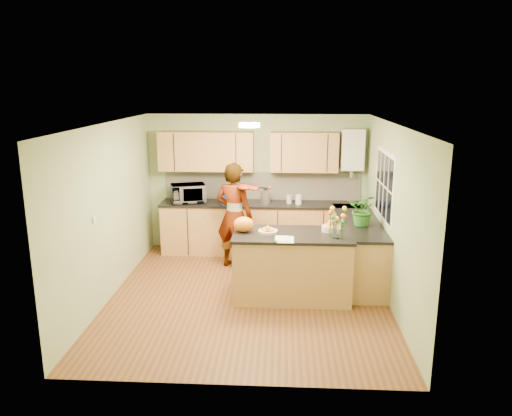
{
  "coord_description": "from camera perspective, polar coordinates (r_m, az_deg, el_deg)",
  "views": [
    {
      "loc": [
        0.49,
        -6.79,
        3.03
      ],
      "look_at": [
        0.08,
        0.5,
        1.2
      ],
      "focal_mm": 35.0,
      "sensor_mm": 36.0,
      "label": 1
    }
  ],
  "objects": [
    {
      "name": "violin",
      "position": [
        7.95,
        -1.27,
        2.42
      ],
      "size": [
        0.71,
        0.62,
        0.18
      ],
      "primitive_type": null,
      "rotation": [
        0.17,
        0.0,
        -0.61
      ],
      "color": "#531905",
      "rests_on": "violinist"
    },
    {
      "name": "window_right",
      "position": [
        7.68,
        14.42,
        2.49
      ],
      "size": [
        0.01,
        1.3,
        1.05
      ],
      "color": "white",
      "rests_on": "wall_right"
    },
    {
      "name": "fruit_dish",
      "position": [
        7.08,
        1.37,
        -2.57
      ],
      "size": [
        0.28,
        0.28,
        0.1
      ],
      "color": "beige",
      "rests_on": "peninsula_island"
    },
    {
      "name": "orange_bag",
      "position": [
        7.13,
        -1.43,
        -1.88
      ],
      "size": [
        0.3,
        0.25,
        0.22
      ],
      "primitive_type": "ellipsoid",
      "rotation": [
        0.0,
        0.0,
        -0.03
      ],
      "color": "orange",
      "rests_on": "peninsula_island"
    },
    {
      "name": "jar_cream",
      "position": [
        8.96,
        3.81,
        1.02
      ],
      "size": [
        0.11,
        0.11,
        0.15
      ],
      "primitive_type": "cylinder",
      "rotation": [
        0.0,
        0.0,
        0.09
      ],
      "color": "beige",
      "rests_on": "back_counter"
    },
    {
      "name": "upper_cabinets",
      "position": [
        8.97,
        -1.1,
        6.48
      ],
      "size": [
        3.2,
        0.34,
        0.7
      ],
      "color": "#B37C47",
      "rests_on": "wall_back"
    },
    {
      "name": "ceiling_lamp",
      "position": [
        7.13,
        -0.77,
        9.46
      ],
      "size": [
        0.3,
        0.3,
        0.07
      ],
      "color": "#FFEABF",
      "rests_on": "ceiling"
    },
    {
      "name": "back_counter",
      "position": [
        9.11,
        0.61,
        -2.27
      ],
      "size": [
        3.64,
        0.62,
        0.94
      ],
      "color": "#B37C47",
      "rests_on": "floor"
    },
    {
      "name": "jar_white",
      "position": [
        8.91,
        4.9,
        0.99
      ],
      "size": [
        0.14,
        0.14,
        0.17
      ],
      "primitive_type": "cylinder",
      "rotation": [
        0.0,
        0.0,
        0.27
      ],
      "color": "white",
      "rests_on": "back_counter"
    },
    {
      "name": "papers",
      "position": [
        6.8,
        3.4,
        -3.6
      ],
      "size": [
        0.23,
        0.31,
        0.01
      ],
      "primitive_type": "cube",
      "color": "white",
      "rests_on": "peninsula_island"
    },
    {
      "name": "splashback",
      "position": [
        9.21,
        0.7,
        2.58
      ],
      "size": [
        3.6,
        0.02,
        0.52
      ],
      "primitive_type": "cube",
      "color": "beige",
      "rests_on": "back_counter"
    },
    {
      "name": "peninsula_island",
      "position": [
        7.24,
        4.13,
        -6.57
      ],
      "size": [
        1.69,
        0.86,
        0.97
      ],
      "color": "#B37C47",
      "rests_on": "floor"
    },
    {
      "name": "microwave",
      "position": [
        9.09,
        -7.76,
        1.68
      ],
      "size": [
        0.69,
        0.56,
        0.33
      ],
      "primitive_type": "imported",
      "rotation": [
        0.0,
        0.0,
        0.31
      ],
      "color": "white",
      "rests_on": "back_counter"
    },
    {
      "name": "boiler",
      "position": [
        9.03,
        10.94,
        6.58
      ],
      "size": [
        0.4,
        0.3,
        0.86
      ],
      "color": "white",
      "rests_on": "wall_back"
    },
    {
      "name": "kettle",
      "position": [
        8.93,
        1.08,
        1.38
      ],
      "size": [
        0.18,
        0.18,
        0.33
      ],
      "rotation": [
        0.0,
        0.0,
        -0.06
      ],
      "color": "silver",
      "rests_on": "back_counter"
    },
    {
      "name": "blue_box",
      "position": [
        8.98,
        -3.15,
        1.34
      ],
      "size": [
        0.35,
        0.3,
        0.24
      ],
      "primitive_type": "cube",
      "rotation": [
        0.0,
        0.0,
        0.3
      ],
      "color": "navy",
      "rests_on": "back_counter"
    },
    {
      "name": "floor",
      "position": [
        7.45,
        -0.87,
        -9.96
      ],
      "size": [
        4.5,
        4.5,
        0.0
      ],
      "primitive_type": "plane",
      "color": "brown",
      "rests_on": "ground"
    },
    {
      "name": "potted_plant",
      "position": [
        7.65,
        12.2,
        -0.18
      ],
      "size": [
        0.57,
        0.54,
        0.51
      ],
      "primitive_type": "imported",
      "rotation": [
        0.0,
        0.0,
        -0.41
      ],
      "color": "#2E7025",
      "rests_on": "right_counter"
    },
    {
      "name": "wall_right",
      "position": [
        7.18,
        15.23,
        -0.82
      ],
      "size": [
        0.02,
        4.5,
        2.5
      ],
      "primitive_type": "cube",
      "color": "#89A375",
      "rests_on": "floor"
    },
    {
      "name": "flower_vase",
      "position": [
        6.86,
        9.29,
        -0.79
      ],
      "size": [
        0.27,
        0.27,
        0.49
      ],
      "rotation": [
        0.0,
        0.0,
        -0.36
      ],
      "color": "silver",
      "rests_on": "peninsula_island"
    },
    {
      "name": "wall_left",
      "position": [
        7.45,
        -16.45,
        -0.38
      ],
      "size": [
        0.02,
        4.5,
        2.5
      ],
      "primitive_type": "cube",
      "color": "#89A375",
      "rests_on": "floor"
    },
    {
      "name": "wall_front",
      "position": [
        4.9,
        -2.79,
        -7.28
      ],
      "size": [
        4.0,
        0.02,
        2.5
      ],
      "primitive_type": "cube",
      "color": "#89A375",
      "rests_on": "floor"
    },
    {
      "name": "orange_bowl",
      "position": [
        7.24,
        8.55,
        -2.12
      ],
      "size": [
        0.26,
        0.26,
        0.15
      ],
      "color": "beige",
      "rests_on": "peninsula_island"
    },
    {
      "name": "violinist",
      "position": [
        8.3,
        -2.51,
        -0.89
      ],
      "size": [
        0.76,
        0.63,
        1.79
      ],
      "primitive_type": "imported",
      "rotation": [
        0.0,
        0.0,
        2.77
      ],
      "color": "tan",
      "rests_on": "floor"
    },
    {
      "name": "right_counter",
      "position": [
        8.14,
        11.6,
        -4.57
      ],
      "size": [
        0.62,
        2.24,
        0.94
      ],
      "color": "#B37C47",
      "rests_on": "floor"
    },
    {
      "name": "ceiling",
      "position": [
        6.83,
        -0.95,
        9.59
      ],
      "size": [
        4.0,
        4.5,
        0.02
      ],
      "primitive_type": "cube",
      "color": "white",
      "rests_on": "wall_back"
    },
    {
      "name": "light_switch",
      "position": [
        6.88,
        -18.0,
        -1.21
      ],
      "size": [
        0.02,
        0.09,
        0.09
      ],
      "primitive_type": "cube",
      "color": "white",
      "rests_on": "wall_left"
    },
    {
      "name": "wall_back",
      "position": [
        9.22,
        0.09,
        2.91
      ],
      "size": [
        4.0,
        0.02,
        2.5
      ],
      "primitive_type": "cube",
      "color": "#89A375",
      "rests_on": "floor"
    }
  ]
}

